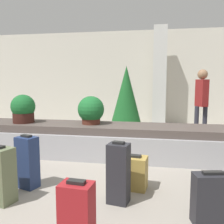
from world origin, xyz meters
name	(u,v)px	position (x,y,z in m)	size (l,w,h in m)	color
ground_plane	(93,187)	(0.00, 0.00, 0.00)	(18.00, 18.00, 0.00)	gray
back_wall	(133,77)	(0.00, 5.65, 1.60)	(18.00, 0.06, 3.20)	beige
carousel	(112,141)	(0.00, 1.50, 0.30)	(7.20, 1.00, 0.62)	#9E9EA3
pillar	(160,77)	(0.92, 5.04, 1.60)	(0.42, 0.42, 3.20)	silver
suitcase_2	(119,173)	(0.42, -0.36, 0.37)	(0.28, 0.25, 0.76)	#232328
suitcase_5	(77,215)	(0.18, -1.24, 0.30)	(0.30, 0.23, 0.62)	maroon
suitcase_6	(27,162)	(-0.89, -0.16, 0.36)	(0.32, 0.27, 0.74)	navy
suitcase_7	(134,172)	(0.56, 0.07, 0.23)	(0.39, 0.30, 0.48)	#A3843D
suitcase_8	(212,199)	(1.43, -0.65, 0.27)	(0.41, 0.26, 0.56)	#232328
potted_plant_0	(91,111)	(-0.43, 1.52, 0.89)	(0.52, 0.52, 0.55)	#4C2319
potted_plant_1	(23,109)	(-1.83, 1.42, 0.90)	(0.49, 0.49, 0.58)	#381914
traveler_0	(202,98)	(1.94, 3.27, 1.06)	(0.31, 0.37, 1.75)	#282833
decorated_tree	(126,97)	(0.00, 3.74, 1.03)	(0.90, 0.90, 1.89)	#4C331E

